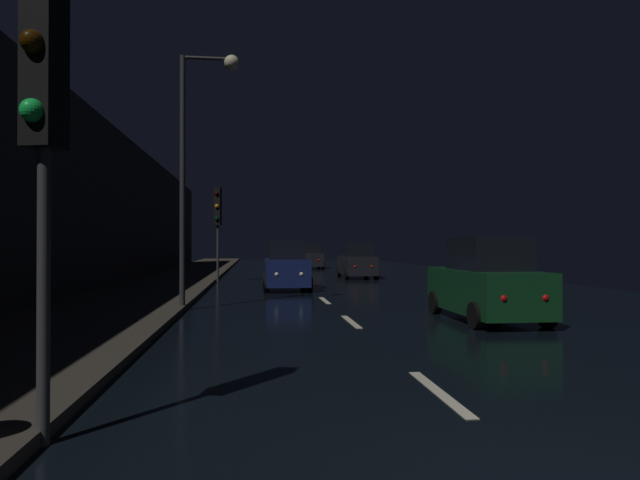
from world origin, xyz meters
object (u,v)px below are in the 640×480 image
Objects in this scene: car_approaching_headlights at (286,267)px; car_parked_right_near at (486,282)px; car_distant_taillights at (310,257)px; streetlamp_overhead at (198,141)px; traffic_light_near_left at (43,85)px; car_parked_right_far at (357,262)px; traffic_light_far_left at (218,214)px.

car_approaching_headlights reaches higher than car_parked_right_near.
streetlamp_overhead is at bearing 167.55° from car_distant_taillights.
traffic_light_near_left is 26.62m from car_parked_right_far.
traffic_light_near_left is at bearing -10.48° from car_approaching_headlights.
streetlamp_overhead is at bearing 68.10° from car_parked_right_near.
car_parked_right_near is (4.47, -10.10, -0.01)m from car_approaching_headlights.
car_parked_right_near reaches higher than car_distant_taillights.
streetlamp_overhead is at bearing 13.40° from traffic_light_far_left.
traffic_light_far_left reaches higher than car_parked_right_far.
traffic_light_near_left is 1.15× the size of car_parked_right_near.
car_parked_right_near reaches higher than car_parked_right_far.
traffic_light_far_left is 1.18× the size of car_distant_taillights.
traffic_light_far_left reaches higher than traffic_light_near_left.
car_approaching_headlights reaches higher than car_distant_taillights.
car_distant_taillights is (-1.42, 30.12, -0.01)m from car_parked_right_near.
car_distant_taillights is (6.34, 37.84, -2.48)m from traffic_light_near_left.
streetlamp_overhead reaches higher than car_approaching_headlights.
traffic_light_near_left is 11.22m from car_parked_right_near.
streetlamp_overhead reaches higher than car_parked_right_near.
car_approaching_headlights is 1.03× the size of car_distant_taillights.
traffic_light_near_left is 0.63× the size of streetlamp_overhead.
car_parked_right_near is at bearing -21.90° from streetlamp_overhead.
car_parked_right_far is (7.41, 14.64, -3.99)m from streetlamp_overhead.
streetlamp_overhead is (0.25, -11.97, 1.44)m from traffic_light_far_left.
traffic_light_near_left is 10.81m from streetlamp_overhead.
traffic_light_far_left reaches higher than car_parked_right_near.
car_parked_right_far is (7.66, 2.67, -2.55)m from traffic_light_far_left.
traffic_light_far_left is at bearing 27.13° from car_parked_right_near.
streetlamp_overhead is at bearing -22.44° from car_approaching_headlights.
car_approaching_headlights is at bearing 67.56° from streetlamp_overhead.
car_parked_right_near is at bearing 23.84° from car_approaching_headlights.
car_parked_right_far is at bearing 63.16° from streetlamp_overhead.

